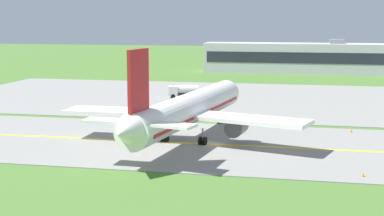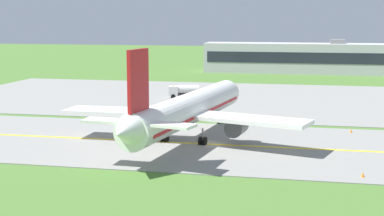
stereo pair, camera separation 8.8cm
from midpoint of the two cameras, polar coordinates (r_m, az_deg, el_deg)
name	(u,v)px [view 2 (the right image)]	position (r m, az deg, el deg)	size (l,w,h in m)	color
ground_plane	(211,145)	(72.51, 1.92, -3.69)	(500.00, 500.00, 0.00)	#47702D
taxiway_strip	(211,145)	(72.50, 1.92, -3.65)	(240.00, 28.00, 0.10)	gray
apron_pad	(300,100)	(112.82, 10.67, 0.75)	(140.00, 52.00, 0.10)	gray
taxiway_centreline	(211,144)	(72.49, 1.92, -3.61)	(220.00, 0.60, 0.01)	yellow
airplane_lead	(187,110)	(73.83, -0.42, -0.19)	(32.21, 39.61, 12.70)	white
service_truck_fuel	(184,91)	(114.02, -0.79, 1.75)	(6.30, 3.36, 2.65)	silver
terminal_building	(299,58)	(168.73, 10.55, 4.90)	(53.80, 10.34, 9.75)	#B2B2B7
traffic_cone_near_edge	(363,175)	(60.30, 16.64, -6.40)	(0.44, 0.44, 0.60)	orange
traffic_cone_mid_edge	(351,131)	(82.74, 15.53, -2.22)	(0.44, 0.44, 0.60)	orange
traffic_cone_far_edge	(226,125)	(84.35, 3.44, -1.69)	(0.44, 0.44, 0.60)	orange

